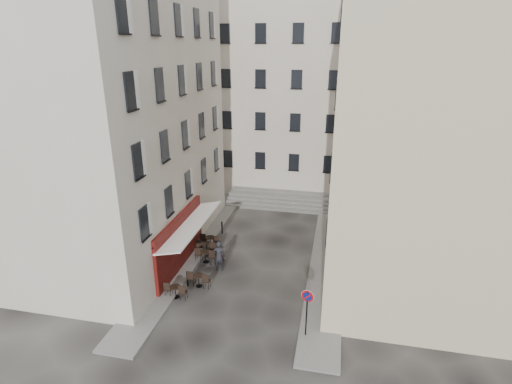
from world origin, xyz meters
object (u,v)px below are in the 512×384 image
(no_parking_sign, at_px, (307,305))
(pedestrian, at_px, (219,256))
(bistro_table_b, at_px, (199,279))
(bistro_table_a, at_px, (176,290))

(no_parking_sign, height_order, pedestrian, no_parking_sign)
(bistro_table_b, relative_size, pedestrian, 0.69)
(no_parking_sign, height_order, bistro_table_b, no_parking_sign)
(bistro_table_a, height_order, bistro_table_b, bistro_table_b)
(no_parking_sign, relative_size, bistro_table_a, 2.00)
(no_parking_sign, height_order, bistro_table_a, no_parking_sign)
(no_parking_sign, relative_size, pedestrian, 1.32)
(bistro_table_b, bearing_deg, pedestrian, 73.33)
(no_parking_sign, bearing_deg, bistro_table_b, 168.81)
(bistro_table_a, relative_size, bistro_table_b, 0.96)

